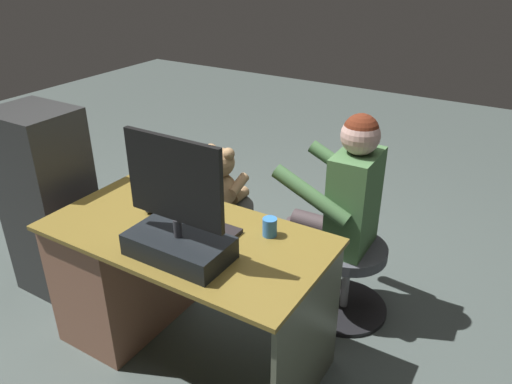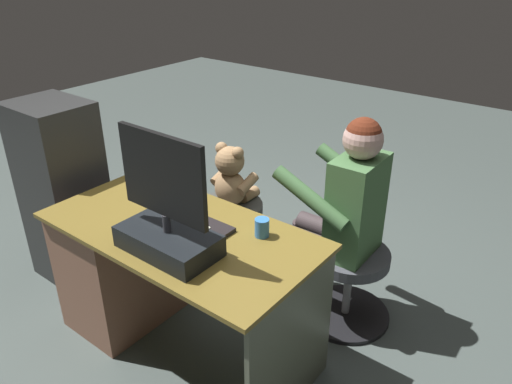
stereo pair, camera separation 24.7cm
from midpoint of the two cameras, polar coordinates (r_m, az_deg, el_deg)
The scene contains 13 objects.
ground_plane at distance 2.95m, azimuth -5.05°, elevation -13.28°, with size 10.00×10.00×0.00m, color #434D49.
desk at distance 2.70m, azimuth -16.31°, elevation -8.61°, with size 1.33×0.68×0.71m.
monitor at distance 2.07m, azimuth -12.43°, elevation -4.06°, with size 0.46×0.24×0.53m.
keyboard at distance 2.32m, azimuth -9.89°, elevation -3.87°, with size 0.42×0.14×0.02m, color black.
computer_mouse at distance 2.50m, azimuth -14.56°, elevation -1.85°, with size 0.06×0.10×0.04m, color black.
cup at distance 2.21m, azimuth -1.61°, elevation -4.15°, with size 0.07×0.07×0.09m, color #3372BF.
tv_remote at distance 2.32m, azimuth -14.19°, elevation -4.37°, with size 0.04×0.15×0.02m, color black.
notebook_binder at distance 2.20m, azimuth -12.05°, elevation -5.90°, with size 0.22×0.30×0.02m, color beige.
office_chair_teddy at distance 3.19m, azimuth -6.12°, elevation -4.69°, with size 0.54×0.54×0.43m.
teddy_bear at distance 3.02m, azimuth -6.32°, elevation 1.55°, with size 0.27×0.27×0.40m.
visitor_chair at distance 2.80m, azimuth 7.92°, elevation -9.23°, with size 0.49×0.49×0.43m.
person at distance 2.61m, azimuth 6.88°, elevation -1.07°, with size 0.54×0.48×1.17m.
equipment_rack at distance 3.10m, azimuth -24.89°, elevation -1.33°, with size 0.44×0.36×1.12m, color #282929.
Camera 1 is at (-1.28, 1.86, 1.89)m, focal length 34.69 mm.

